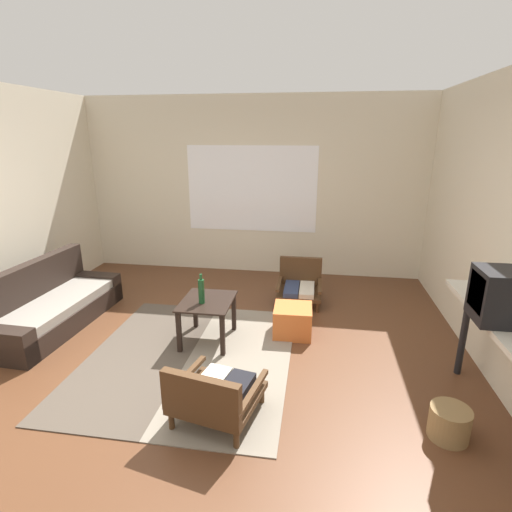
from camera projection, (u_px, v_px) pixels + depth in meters
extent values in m
plane|color=#56331E|center=(198.00, 377.00, 3.62)|extent=(7.80, 7.80, 0.00)
cube|color=beige|center=(252.00, 187.00, 6.11)|extent=(5.60, 0.12, 2.70)
cube|color=white|center=(252.00, 189.00, 6.06)|extent=(2.00, 0.01, 1.30)
cube|color=#4C4238|center=(142.00, 353.00, 4.01)|extent=(1.00, 2.32, 0.01)
cube|color=gray|center=(238.00, 361.00, 3.86)|extent=(1.00, 2.32, 0.01)
cube|color=black|center=(57.00, 316.00, 4.56)|extent=(0.74, 1.78, 0.23)
cube|color=gray|center=(57.00, 303.00, 4.50)|extent=(0.64, 1.60, 0.10)
cube|color=black|center=(31.00, 290.00, 4.52)|extent=(0.21, 1.76, 0.62)
cube|color=black|center=(95.00, 286.00, 5.28)|extent=(0.68, 0.21, 0.36)
cube|color=black|center=(1.00, 346.00, 3.80)|extent=(0.68, 0.21, 0.36)
cube|color=black|center=(207.00, 301.00, 4.12)|extent=(0.53, 0.63, 0.02)
cube|color=black|center=(195.00, 309.00, 4.48)|extent=(0.04, 0.04, 0.45)
cube|color=black|center=(234.00, 312.00, 4.42)|extent=(0.04, 0.04, 0.45)
cube|color=black|center=(179.00, 332.00, 3.97)|extent=(0.04, 0.04, 0.45)
cube|color=black|center=(222.00, 335.00, 3.90)|extent=(0.04, 0.04, 0.45)
cylinder|color=#472D19|center=(317.00, 307.00, 4.92)|extent=(0.04, 0.04, 0.13)
cylinder|color=#472D19|center=(279.00, 305.00, 4.99)|extent=(0.04, 0.04, 0.13)
cylinder|color=#472D19|center=(318.00, 293.00, 5.38)|extent=(0.04, 0.04, 0.13)
cylinder|color=#472D19|center=(282.00, 291.00, 5.45)|extent=(0.04, 0.04, 0.13)
cube|color=#472D19|center=(299.00, 292.00, 5.16)|extent=(0.56, 0.57, 0.05)
cube|color=beige|center=(307.00, 289.00, 5.11)|extent=(0.19, 0.51, 0.06)
cube|color=#2D3856|center=(292.00, 289.00, 5.14)|extent=(0.19, 0.51, 0.06)
cube|color=#472D19|center=(301.00, 271.00, 5.34)|extent=(0.56, 0.07, 0.38)
cube|color=#472D19|center=(320.00, 285.00, 5.09)|extent=(0.04, 0.57, 0.04)
cube|color=#472D19|center=(279.00, 283.00, 5.17)|extent=(0.04, 0.57, 0.04)
cylinder|color=#472D19|center=(204.00, 382.00, 3.43)|extent=(0.04, 0.04, 0.15)
cylinder|color=#472D19|center=(262.00, 395.00, 3.25)|extent=(0.04, 0.04, 0.15)
cylinder|color=#472D19|center=(171.00, 421.00, 2.96)|extent=(0.04, 0.04, 0.15)
cylinder|color=#472D19|center=(236.00, 439.00, 2.78)|extent=(0.04, 0.04, 0.15)
cube|color=#472D19|center=(218.00, 397.00, 3.07)|extent=(0.72, 0.72, 0.05)
cube|color=silver|center=(207.00, 387.00, 3.11)|extent=(0.31, 0.57, 0.06)
cube|color=black|center=(232.00, 393.00, 3.04)|extent=(0.31, 0.57, 0.06)
cube|color=#472D19|center=(201.00, 397.00, 2.77)|extent=(0.61, 0.20, 0.33)
cube|color=#472D19|center=(185.00, 377.00, 3.14)|extent=(0.17, 0.60, 0.04)
cube|color=#472D19|center=(252.00, 393.00, 2.94)|extent=(0.17, 0.60, 0.04)
cube|color=#D1662D|center=(293.00, 320.00, 4.36)|extent=(0.42, 0.42, 0.32)
cube|color=beige|center=(506.00, 318.00, 2.80)|extent=(0.40, 1.43, 0.04)
cylinder|color=black|center=(464.00, 331.00, 3.55)|extent=(0.06, 0.06, 0.86)
cube|color=black|center=(477.00, 292.00, 2.68)|extent=(0.01, 0.25, 0.26)
cylinder|color=brown|center=(495.00, 291.00, 2.99)|extent=(0.22, 0.22, 0.19)
cylinder|color=brown|center=(498.00, 274.00, 2.94)|extent=(0.10, 0.10, 0.09)
cylinder|color=#194723|center=(201.00, 291.00, 4.02)|extent=(0.06, 0.06, 0.25)
cylinder|color=#194723|center=(201.00, 277.00, 3.97)|extent=(0.03, 0.03, 0.06)
cylinder|color=olive|center=(449.00, 423.00, 2.87)|extent=(0.29, 0.29, 0.24)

